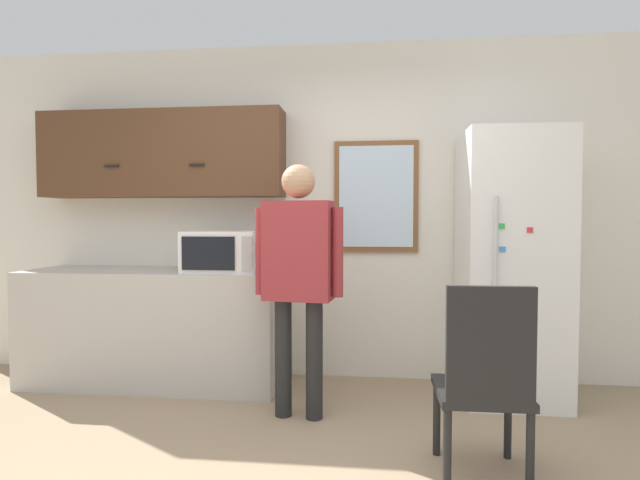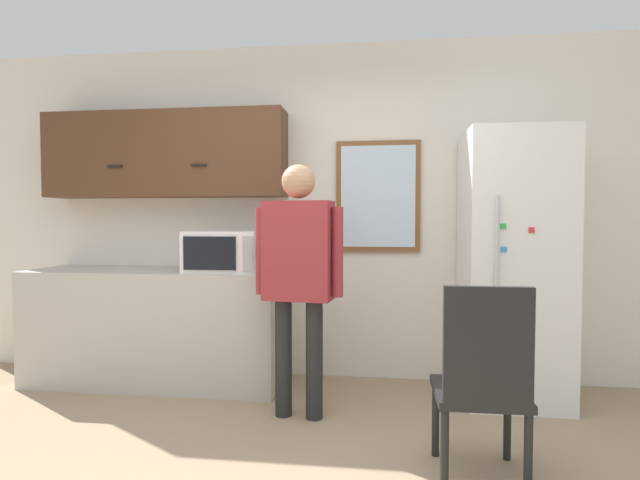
{
  "view_description": "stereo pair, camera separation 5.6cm",
  "coord_description": "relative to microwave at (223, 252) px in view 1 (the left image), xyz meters",
  "views": [
    {
      "loc": [
        0.51,
        -2.08,
        1.28
      ],
      "look_at": [
        0.16,
        1.08,
        1.16
      ],
      "focal_mm": 28.0,
      "sensor_mm": 36.0,
      "label": 1
    },
    {
      "loc": [
        0.56,
        -2.08,
        1.28
      ],
      "look_at": [
        0.16,
        1.08,
        1.16
      ],
      "focal_mm": 28.0,
      "sensor_mm": 36.0,
      "label": 2
    }
  ],
  "objects": [
    {
      "name": "back_wall",
      "position": [
        0.62,
        0.45,
        0.3
      ],
      "size": [
        6.0,
        0.06,
        2.7
      ],
      "color": "silver",
      "rests_on": "ground_plane"
    },
    {
      "name": "counter",
      "position": [
        -0.59,
        0.09,
        -0.6
      ],
      "size": [
        1.98,
        0.65,
        0.89
      ],
      "color": "#BCB7AD",
      "rests_on": "ground_plane"
    },
    {
      "name": "upper_cabinets",
      "position": [
        -0.59,
        0.27,
        0.77
      ],
      "size": [
        1.98,
        0.32,
        0.69
      ],
      "color": "#51331E"
    },
    {
      "name": "microwave",
      "position": [
        0.0,
        0.0,
        0.0
      ],
      "size": [
        0.55,
        0.41,
        0.31
      ],
      "color": "white",
      "rests_on": "counter"
    },
    {
      "name": "person",
      "position": [
        0.64,
        -0.46,
        -0.05
      ],
      "size": [
        0.58,
        0.27,
        1.64
      ],
      "rotation": [
        0.0,
        0.0,
        -0.12
      ],
      "color": "black",
      "rests_on": "ground_plane"
    },
    {
      "name": "refrigerator",
      "position": [
        2.1,
        0.07,
        -0.09
      ],
      "size": [
        0.69,
        0.71,
        1.91
      ],
      "color": "white",
      "rests_on": "ground_plane"
    },
    {
      "name": "chair",
      "position": [
        1.66,
        -1.17,
        -0.52
      ],
      "size": [
        0.44,
        0.44,
        0.98
      ],
      "rotation": [
        0.0,
        0.0,
        3.15
      ],
      "color": "black",
      "rests_on": "ground_plane"
    },
    {
      "name": "window",
      "position": [
        1.14,
        0.4,
        0.43
      ],
      "size": [
        0.67,
        0.05,
        0.89
      ],
      "color": "brown"
    }
  ]
}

